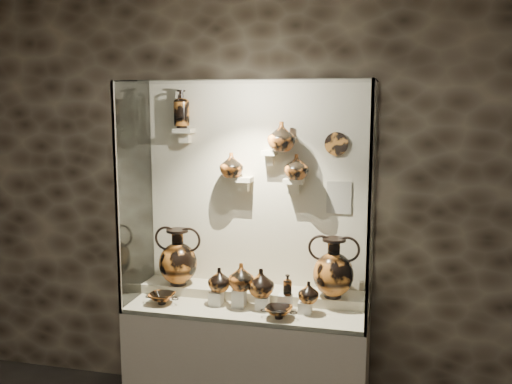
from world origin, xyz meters
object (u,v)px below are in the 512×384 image
(jug_a, at_px, (219,280))
(kylix_left, at_px, (162,298))
(ovoid_vase_a, at_px, (231,165))
(ovoid_vase_b, at_px, (281,136))
(jug_b, at_px, (241,277))
(jug_e, at_px, (309,292))
(lekythos_tall, at_px, (182,107))
(kylix_right, at_px, (279,311))
(amphora_right, at_px, (334,267))
(ovoid_vase_c, at_px, (297,167))
(jug_c, at_px, (261,282))
(lekythos_small, at_px, (288,284))
(amphora_left, at_px, (178,257))

(jug_a, height_order, kylix_left, jug_a)
(ovoid_vase_a, relative_size, ovoid_vase_b, 0.87)
(jug_b, distance_m, jug_e, 0.48)
(ovoid_vase_b, bearing_deg, jug_a, -152.58)
(lekythos_tall, xyz_separation_m, ovoid_vase_b, (0.76, -0.04, -0.20))
(lekythos_tall, height_order, ovoid_vase_b, lekythos_tall)
(jug_a, height_order, lekythos_tall, lekythos_tall)
(kylix_right, bearing_deg, kylix_left, -166.72)
(amphora_right, height_order, ovoid_vase_c, ovoid_vase_c)
(jug_b, distance_m, jug_c, 0.14)
(jug_e, relative_size, ovoid_vase_a, 0.82)
(lekythos_small, relative_size, lekythos_tall, 0.52)
(jug_a, height_order, lekythos_small, lekythos_small)
(ovoid_vase_b, xyz_separation_m, ovoid_vase_c, (0.11, 0.01, -0.21))
(jug_a, xyz_separation_m, kylix_right, (0.46, -0.15, -0.14))
(ovoid_vase_b, bearing_deg, amphora_left, -176.76)
(jug_a, relative_size, lekythos_tall, 0.53)
(jug_e, xyz_separation_m, lekythos_tall, (-1.00, 0.29, 1.24))
(lekythos_tall, bearing_deg, jug_a, -24.02)
(jug_e, xyz_separation_m, kylix_right, (-0.18, -0.12, -0.11))
(jug_e, xyz_separation_m, lekythos_small, (-0.15, 0.00, 0.05))
(amphora_right, distance_m, lekythos_tall, 1.60)
(amphora_left, bearing_deg, jug_e, -32.28)
(jug_c, xyz_separation_m, kylix_left, (-0.71, -0.09, -0.14))
(jug_b, distance_m, ovoid_vase_a, 0.81)
(ovoid_vase_a, bearing_deg, jug_a, -111.20)
(ovoid_vase_a, xyz_separation_m, ovoid_vase_b, (0.37, -0.01, 0.21))
(lekythos_tall, bearing_deg, lekythos_small, -6.81)
(amphora_left, height_order, ovoid_vase_a, ovoid_vase_a)
(kylix_right, bearing_deg, ovoid_vase_b, 117.63)
(amphora_right, relative_size, kylix_right, 1.82)
(jug_a, bearing_deg, ovoid_vase_c, 24.23)
(kylix_right, xyz_separation_m, ovoid_vase_b, (-0.07, 0.38, 1.14))
(kylix_left, xyz_separation_m, kylix_right, (0.87, -0.07, -0.00))
(jug_b, distance_m, ovoid_vase_b, 1.02)
(ovoid_vase_b, height_order, ovoid_vase_c, ovoid_vase_b)
(jug_c, height_order, lekythos_tall, lekythos_tall)
(kylix_right, xyz_separation_m, ovoid_vase_c, (0.04, 0.39, 0.93))
(amphora_left, distance_m, kylix_left, 0.34)
(amphora_left, height_order, lekythos_tall, lekythos_tall)
(jug_b, xyz_separation_m, lekythos_small, (0.33, -0.01, -0.02))
(amphora_right, relative_size, ovoid_vase_c, 2.41)
(ovoid_vase_c, bearing_deg, jug_c, -119.37)
(jug_c, xyz_separation_m, ovoid_vase_c, (0.20, 0.24, 0.79))
(amphora_left, height_order, jug_c, amphora_left)
(jug_a, distance_m, jug_b, 0.17)
(jug_c, distance_m, lekythos_small, 0.20)
(jug_e, bearing_deg, amphora_left, 168.15)
(jug_b, height_order, jug_e, jug_b)
(jug_c, relative_size, lekythos_small, 1.19)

